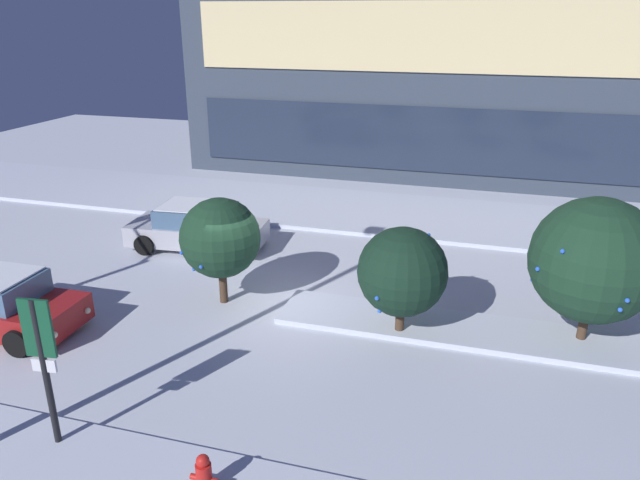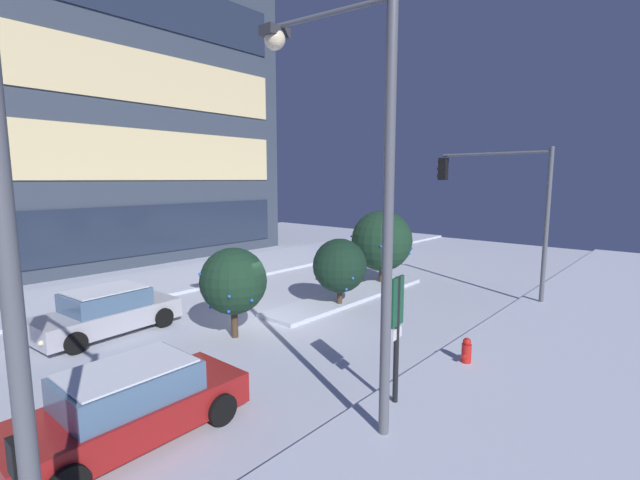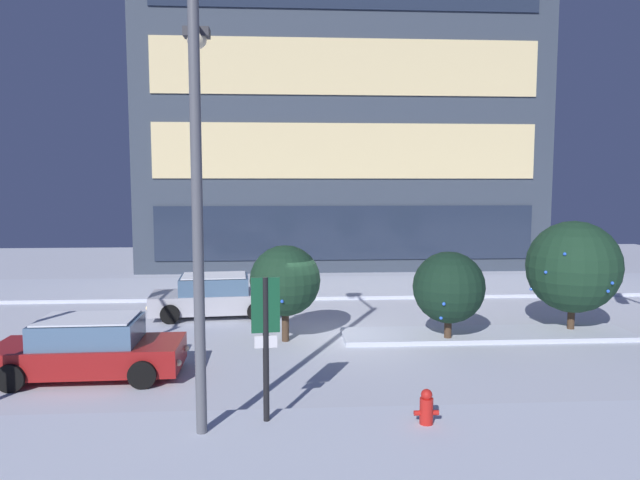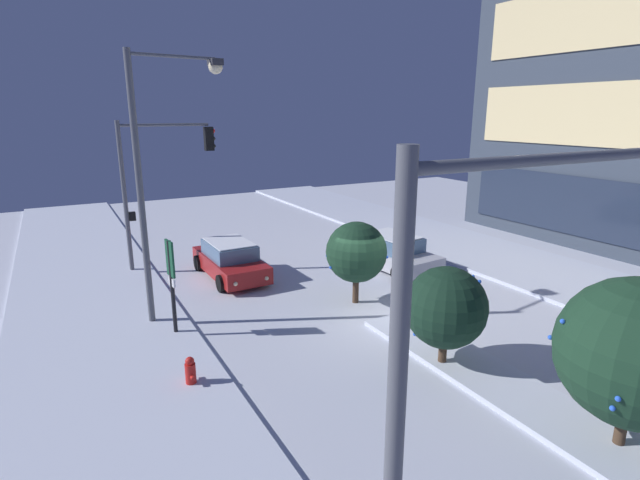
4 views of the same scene
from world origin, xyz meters
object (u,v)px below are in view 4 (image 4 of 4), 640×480
at_px(car_near, 230,260).
at_px(decorated_tree_right_of_median, 635,352).
at_px(decorated_tree_left_of_median, 356,252).
at_px(car_far, 391,252).
at_px(decorated_tree_median, 446,307).
at_px(fire_hydrant, 191,373).
at_px(traffic_light_corner_near_right, 539,318).
at_px(traffic_light_corner_near_left, 160,170).
at_px(street_lamp_arched, 162,154).
at_px(parking_info_sign, 171,276).

relative_size(car_near, decorated_tree_right_of_median, 1.28).
relative_size(car_near, decorated_tree_left_of_median, 1.58).
distance_m(car_far, decorated_tree_left_of_median, 4.44).
distance_m(car_far, decorated_tree_median, 8.42).
bearing_deg(fire_hydrant, car_near, 154.58).
distance_m(traffic_light_corner_near_right, decorated_tree_left_of_median, 11.67).
distance_m(traffic_light_corner_near_left, traffic_light_corner_near_right, 17.76).
distance_m(street_lamp_arched, decorated_tree_right_of_median, 12.85).
relative_size(car_far, fire_hydrant, 5.61).
relative_size(fire_hydrant, decorated_tree_right_of_median, 0.23).
bearing_deg(car_near, parking_info_sign, -37.20).
bearing_deg(traffic_light_corner_near_left, street_lamp_arched, -99.70).
relative_size(parking_info_sign, decorated_tree_right_of_median, 0.83).
distance_m(car_far, street_lamp_arched, 10.50).
bearing_deg(decorated_tree_left_of_median, fire_hydrant, -67.57).
bearing_deg(car_far, car_near, 65.56).
height_order(car_near, fire_hydrant, car_near).
height_order(car_near, decorated_tree_right_of_median, decorated_tree_right_of_median).
bearing_deg(decorated_tree_right_of_median, car_near, -166.49).
xyz_separation_m(traffic_light_corner_near_right, street_lamp_arched, (-12.09, -1.38, 0.92)).
height_order(traffic_light_corner_near_right, parking_info_sign, traffic_light_corner_near_right).
distance_m(car_near, fire_hydrant, 8.34).
xyz_separation_m(decorated_tree_median, decorated_tree_right_of_median, (4.21, 0.80, 0.47)).
relative_size(traffic_light_corner_near_right, decorated_tree_median, 2.30).
bearing_deg(fire_hydrant, decorated_tree_left_of_median, 112.43).
relative_size(traffic_light_corner_near_right, decorated_tree_left_of_median, 2.16).
distance_m(street_lamp_arched, decorated_tree_left_of_median, 7.07).
relative_size(street_lamp_arched, decorated_tree_left_of_median, 2.83).
distance_m(street_lamp_arched, fire_hydrant, 6.62).
height_order(fire_hydrant, decorated_tree_left_of_median, decorated_tree_left_of_median).
height_order(car_near, traffic_light_corner_near_left, traffic_light_corner_near_left).
xyz_separation_m(traffic_light_corner_near_left, traffic_light_corner_near_right, (17.76, 0.41, 0.18)).
distance_m(decorated_tree_median, decorated_tree_right_of_median, 4.31).
xyz_separation_m(traffic_light_corner_near_right, decorated_tree_median, (-5.56, 4.12, -2.75)).
height_order(street_lamp_arched, decorated_tree_left_of_median, street_lamp_arched).
relative_size(car_far, parking_info_sign, 1.56).
height_order(car_near, decorated_tree_median, decorated_tree_median).
relative_size(parking_info_sign, decorated_tree_median, 1.09).
height_order(car_far, decorated_tree_right_of_median, decorated_tree_right_of_median).
xyz_separation_m(street_lamp_arched, decorated_tree_left_of_median, (1.66, 5.92, -3.49)).
height_order(fire_hydrant, parking_info_sign, parking_info_sign).
height_order(car_far, traffic_light_corner_near_right, traffic_light_corner_near_right).
bearing_deg(parking_info_sign, decorated_tree_median, -49.47).
bearing_deg(fire_hydrant, traffic_light_corner_near_left, 171.01).
xyz_separation_m(parking_info_sign, decorated_tree_right_of_median, (9.46, 6.58, 0.23)).
bearing_deg(street_lamp_arched, traffic_light_corner_near_left, 73.26).
relative_size(car_near, traffic_light_corner_near_left, 0.74).
relative_size(car_near, car_far, 0.99).
bearing_deg(car_far, decorated_tree_left_of_median, 121.32).
xyz_separation_m(traffic_light_corner_near_left, decorated_tree_right_of_median, (16.40, 5.33, -2.11)).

